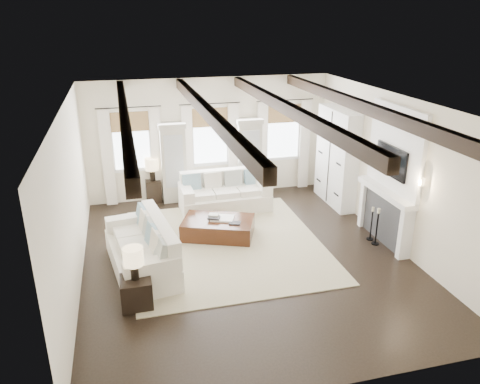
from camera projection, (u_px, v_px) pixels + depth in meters
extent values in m
plane|color=black|center=(246.00, 258.00, 9.67)|extent=(7.50, 7.50, 0.00)
cube|color=white|center=(210.00, 138.00, 12.48)|extent=(6.50, 0.04, 3.20)
cube|color=white|center=(327.00, 288.00, 5.71)|extent=(6.50, 0.04, 3.20)
cube|color=white|center=(71.00, 201.00, 8.34)|extent=(0.04, 7.50, 3.20)
cube|color=white|center=(395.00, 172.00, 9.85)|extent=(0.04, 7.50, 3.20)
cube|color=white|center=(247.00, 103.00, 8.52)|extent=(6.50, 7.50, 0.04)
cube|color=black|center=(124.00, 116.00, 8.05)|extent=(0.16, 7.40, 0.22)
cube|color=black|center=(207.00, 111.00, 8.39)|extent=(0.16, 7.40, 0.22)
cube|color=black|center=(286.00, 108.00, 8.74)|extent=(0.16, 7.40, 0.22)
cube|color=black|center=(356.00, 104.00, 9.08)|extent=(0.16, 7.40, 0.22)
cube|color=white|center=(131.00, 142.00, 11.96)|extent=(0.90, 0.03, 1.45)
cube|color=olive|center=(130.00, 122.00, 11.72)|extent=(0.94, 0.04, 0.50)
cube|color=white|center=(108.00, 159.00, 11.86)|extent=(0.28, 0.08, 2.50)
cube|color=white|center=(157.00, 155.00, 12.15)|extent=(0.28, 0.08, 2.50)
cylinder|color=black|center=(128.00, 107.00, 11.54)|extent=(1.60, 0.02, 0.02)
cube|color=white|center=(210.00, 137.00, 12.44)|extent=(0.90, 0.03, 1.45)
cube|color=olive|center=(210.00, 117.00, 12.19)|extent=(0.94, 0.04, 0.50)
cube|color=white|center=(188.00, 153.00, 12.34)|extent=(0.28, 0.08, 2.50)
cube|color=white|center=(233.00, 150.00, 12.63)|extent=(0.28, 0.08, 2.50)
cylinder|color=black|center=(210.00, 104.00, 12.02)|extent=(1.60, 0.02, 0.02)
cube|color=white|center=(283.00, 132.00, 12.92)|extent=(0.90, 0.03, 1.45)
cube|color=olive|center=(284.00, 113.00, 12.67)|extent=(0.94, 0.04, 0.50)
cube|color=white|center=(262.00, 148.00, 12.82)|extent=(0.28, 0.08, 2.50)
cube|color=white|center=(304.00, 145.00, 13.11)|extent=(0.28, 0.08, 2.50)
cylinder|color=black|center=(285.00, 100.00, 12.49)|extent=(1.60, 0.02, 0.02)
cube|color=beige|center=(174.00, 165.00, 12.26)|extent=(0.64, 0.38, 2.00)
cube|color=#B2B7BA|center=(174.00, 162.00, 12.03)|extent=(0.48, 0.02, 1.40)
cube|color=beige|center=(171.00, 125.00, 11.88)|extent=(0.70, 0.42, 0.12)
cube|color=beige|center=(249.00, 159.00, 12.74)|extent=(0.64, 0.38, 2.00)
cube|color=#B2B7BA|center=(251.00, 156.00, 12.51)|extent=(0.48, 0.02, 1.40)
cube|color=beige|center=(249.00, 121.00, 12.36)|extent=(0.70, 0.42, 0.12)
cube|color=#2C2D2F|center=(386.00, 218.00, 10.21)|extent=(0.18, 1.50, 1.10)
cube|color=black|center=(384.00, 224.00, 10.26)|extent=(0.10, 0.90, 0.70)
cube|color=white|center=(405.00, 234.00, 9.46)|extent=(0.26, 0.14, 1.10)
cube|color=white|center=(366.00, 204.00, 10.94)|extent=(0.26, 0.14, 1.10)
cube|color=white|center=(386.00, 192.00, 9.97)|extent=(0.32, 1.90, 0.12)
cube|color=white|center=(396.00, 149.00, 9.66)|extent=(0.10, 1.90, 1.80)
cube|color=black|center=(391.00, 161.00, 9.74)|extent=(0.07, 1.10, 0.64)
cylinder|color=#FFD899|center=(422.00, 182.00, 8.83)|extent=(0.10, 0.10, 0.14)
cube|color=silver|center=(337.00, 157.00, 12.06)|extent=(0.40, 1.70, 2.50)
cube|color=black|center=(329.00, 158.00, 12.01)|extent=(0.01, 0.02, 2.40)
cube|color=#B9AF8C|center=(226.00, 244.00, 10.23)|extent=(4.07, 4.52, 0.02)
cube|color=white|center=(225.00, 202.00, 11.96)|extent=(2.26, 1.05, 0.43)
cube|color=white|center=(221.00, 179.00, 12.13)|extent=(2.15, 0.27, 0.54)
cube|color=white|center=(186.00, 193.00, 11.59)|extent=(0.29, 0.97, 0.28)
cube|color=white|center=(262.00, 185.00, 12.07)|extent=(0.29, 0.97, 0.28)
cube|color=white|center=(201.00, 194.00, 11.65)|extent=(0.61, 0.65, 0.15)
cube|color=white|center=(225.00, 192.00, 11.80)|extent=(0.61, 0.65, 0.15)
cube|color=white|center=(249.00, 190.00, 11.96)|extent=(0.61, 0.65, 0.15)
cube|color=#6C94A6|center=(192.00, 183.00, 11.76)|extent=(0.45, 0.24, 0.47)
cube|color=silver|center=(213.00, 181.00, 11.89)|extent=(0.45, 0.24, 0.47)
cube|color=beige|center=(233.00, 179.00, 12.03)|extent=(0.45, 0.24, 0.47)
cube|color=#6C94A6|center=(253.00, 177.00, 12.16)|extent=(0.45, 0.24, 0.47)
cube|color=white|center=(142.00, 259.00, 9.16)|extent=(1.39, 2.46, 0.44)
cube|color=white|center=(160.00, 233.00, 9.13)|extent=(0.57, 2.24, 0.56)
cube|color=white|center=(130.00, 222.00, 9.91)|extent=(1.03, 0.43, 0.29)
cube|color=white|center=(152.00, 267.00, 8.15)|extent=(1.03, 0.43, 0.29)
cube|color=white|center=(131.00, 233.00, 9.59)|extent=(0.75, 0.71, 0.16)
cube|color=white|center=(138.00, 246.00, 9.03)|extent=(0.75, 0.71, 0.16)
cube|color=white|center=(145.00, 261.00, 8.48)|extent=(0.75, 0.71, 0.16)
cube|color=#6C94A6|center=(142.00, 217.00, 9.76)|extent=(0.31, 0.50, 0.49)
cube|color=silver|center=(145.00, 223.00, 9.48)|extent=(0.31, 0.50, 0.49)
cube|color=beige|center=(149.00, 229.00, 9.19)|extent=(0.31, 0.50, 0.49)
cube|color=#6C94A6|center=(153.00, 236.00, 8.90)|extent=(0.31, 0.50, 0.49)
cube|color=silver|center=(157.00, 244.00, 8.62)|extent=(0.31, 0.50, 0.49)
cube|color=beige|center=(161.00, 252.00, 8.33)|extent=(0.31, 0.50, 0.49)
cube|color=black|center=(218.00, 228.00, 10.53)|extent=(1.80, 1.48, 0.41)
cube|color=white|center=(222.00, 218.00, 10.48)|extent=(0.61, 0.54, 0.04)
cube|color=#262628|center=(214.00, 218.00, 10.41)|extent=(0.32, 0.28, 0.04)
cube|color=beige|center=(214.00, 215.00, 10.48)|extent=(0.27, 0.24, 0.03)
cube|color=#262628|center=(235.00, 223.00, 10.25)|extent=(0.29, 0.26, 0.03)
cube|color=black|center=(137.00, 292.00, 8.01)|extent=(0.52, 0.52, 0.52)
cylinder|color=black|center=(135.00, 272.00, 7.86)|extent=(0.13, 0.13, 0.29)
cylinder|color=#F9D89E|center=(133.00, 256.00, 7.76)|extent=(0.34, 0.34, 0.30)
cube|color=black|center=(154.00, 191.00, 12.44)|extent=(0.40, 0.40, 0.59)
cylinder|color=black|center=(153.00, 175.00, 12.28)|extent=(0.14, 0.14, 0.30)
cylinder|color=#F9D89E|center=(152.00, 164.00, 12.17)|extent=(0.36, 0.36, 0.32)
cylinder|color=black|center=(375.00, 243.00, 10.24)|extent=(0.17, 0.17, 0.02)
cylinder|color=black|center=(377.00, 228.00, 10.11)|extent=(0.03, 0.03, 0.75)
cylinder|color=beige|center=(379.00, 211.00, 9.96)|extent=(0.06, 0.06, 0.11)
cylinder|color=black|center=(370.00, 239.00, 10.45)|extent=(0.16, 0.16, 0.02)
cylinder|color=black|center=(371.00, 225.00, 10.33)|extent=(0.03, 0.03, 0.69)
cylinder|color=beige|center=(373.00, 209.00, 10.19)|extent=(0.06, 0.06, 0.10)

